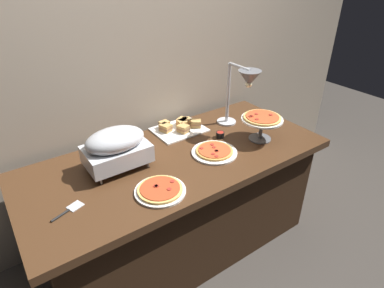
{
  "coord_description": "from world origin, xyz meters",
  "views": [
    {
      "loc": [
        -0.9,
        -1.44,
        1.83
      ],
      "look_at": [
        0.11,
        0.0,
        0.81
      ],
      "focal_mm": 30.27,
      "sensor_mm": 36.0,
      "label": 1
    }
  ],
  "objects": [
    {
      "name": "sauce_cup_near",
      "position": [
        0.36,
        0.03,
        0.78
      ],
      "size": [
        0.06,
        0.06,
        0.04
      ],
      "color": "black",
      "rests_on": "buffet_table"
    },
    {
      "name": "sandwich_platter",
      "position": [
        0.2,
        0.29,
        0.78
      ],
      "size": [
        0.35,
        0.27,
        0.06
      ],
      "color": "white",
      "rests_on": "buffet_table"
    },
    {
      "name": "pizza_plate_raised_stand",
      "position": [
        0.57,
        -0.14,
        0.9
      ],
      "size": [
        0.27,
        0.27,
        0.17
      ],
      "color": "#595B60",
      "rests_on": "buffet_table"
    },
    {
      "name": "pizza_plate_center",
      "position": [
        -0.27,
        -0.24,
        0.77
      ],
      "size": [
        0.27,
        0.27,
        0.03
      ],
      "color": "white",
      "rests_on": "buffet_table"
    },
    {
      "name": "buffet_table",
      "position": [
        0.0,
        0.0,
        0.39
      ],
      "size": [
        1.9,
        0.84,
        0.76
      ],
      "color": "#422816",
      "rests_on": "ground_plane"
    },
    {
      "name": "serving_spatula",
      "position": [
        -0.71,
        -0.12,
        0.76
      ],
      "size": [
        0.17,
        0.09,
        0.01
      ],
      "color": "#B7BABF",
      "rests_on": "buffet_table"
    },
    {
      "name": "heat_lamp",
      "position": [
        0.55,
        0.03,
        1.11
      ],
      "size": [
        0.15,
        0.34,
        0.45
      ],
      "color": "#B7BABF",
      "rests_on": "buffet_table"
    },
    {
      "name": "back_wall",
      "position": [
        0.0,
        0.5,
        1.2
      ],
      "size": [
        4.4,
        0.04,
        2.4
      ],
      "primitive_type": "cube",
      "color": "tan",
      "rests_on": "ground_plane"
    },
    {
      "name": "pizza_plate_front",
      "position": [
        0.2,
        -0.1,
        0.77
      ],
      "size": [
        0.29,
        0.29,
        0.03
      ],
      "color": "white",
      "rests_on": "buffet_table"
    },
    {
      "name": "chafing_dish",
      "position": [
        -0.35,
        0.1,
        0.9
      ],
      "size": [
        0.36,
        0.24,
        0.25
      ],
      "color": "#B7BABF",
      "rests_on": "buffet_table"
    },
    {
      "name": "ground_plane",
      "position": [
        0.0,
        0.0,
        0.0
      ],
      "size": [
        8.0,
        8.0,
        0.0
      ],
      "primitive_type": "plane",
      "color": "#38332D"
    }
  ]
}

